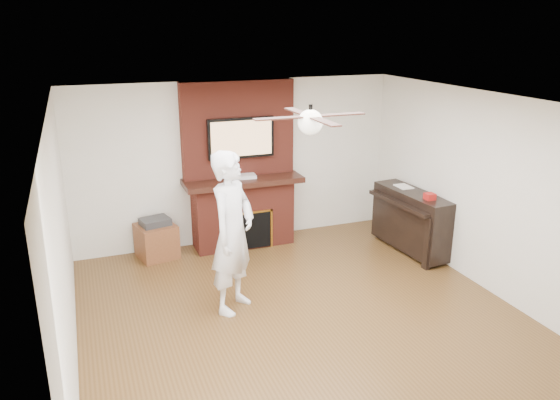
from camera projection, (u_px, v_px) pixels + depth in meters
name	position (u px, v px, depth m)	size (l,w,h in m)	color
room_shell	(309.00, 220.00, 5.92)	(5.36, 5.86, 2.86)	#4D3216
fireplace	(241.00, 182.00, 8.26)	(1.78, 0.64, 2.50)	maroon
tv	(241.00, 138.00, 8.01)	(1.00, 0.08, 0.60)	black
ceiling_fan	(310.00, 121.00, 5.58)	(1.21, 1.21, 0.31)	black
person	(232.00, 233.00, 6.32)	(0.71, 0.47, 1.94)	white
side_table	(156.00, 239.00, 7.98)	(0.62, 0.62, 0.60)	brown
piano	(411.00, 220.00, 8.12)	(0.63, 1.45, 1.02)	black
cable_box	(244.00, 176.00, 8.15)	(0.35, 0.20, 0.05)	silver
candle_orange	(234.00, 247.00, 8.25)	(0.07, 0.07, 0.12)	gold
candle_green	(248.00, 246.00, 8.33)	(0.07, 0.07, 0.09)	#508133
candle_cream	(253.00, 243.00, 8.41)	(0.08, 0.08, 0.12)	beige
candle_blue	(260.00, 243.00, 8.45)	(0.06, 0.06, 0.08)	teal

